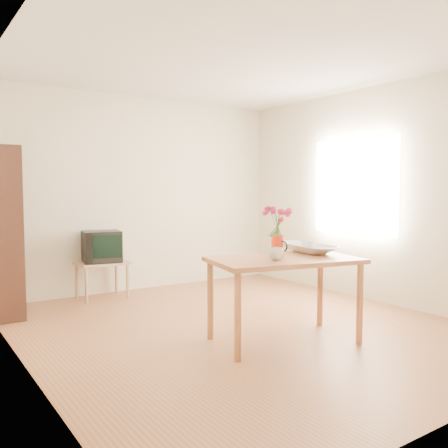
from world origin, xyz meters
TOP-DOWN VIEW (x-y plane):
  - room at (0.03, 0.00)m, footprint 4.50×4.50m
  - table at (0.04, -0.58)m, footprint 1.41×0.99m
  - tv_stand at (-0.70, 1.97)m, footprint 0.60×0.45m
  - bookshelf at (-1.85, 1.75)m, footprint 0.28×0.70m
  - pitcher at (0.04, -0.49)m, footprint 0.13×0.21m
  - flowers at (0.04, -0.49)m, footprint 0.22×0.22m
  - mug at (-0.11, -0.64)m, footprint 0.17×0.17m
  - bowl at (0.49, -0.42)m, footprint 0.56×0.56m
  - teacup_a at (0.45, -0.42)m, footprint 0.09×0.09m
  - teacup_b at (0.53, -0.40)m, footprint 0.08×0.08m
  - television at (-0.70, 1.98)m, footprint 0.51×0.48m

SIDE VIEW (x-z plane):
  - tv_stand at x=-0.70m, z-range 0.16..0.62m
  - television at x=-0.70m, z-range 0.46..0.85m
  - table at x=0.04m, z-range 0.28..1.03m
  - mug at x=-0.11m, z-range 0.75..0.86m
  - pitcher at x=0.04m, z-range 0.74..0.93m
  - bookshelf at x=-1.85m, z-range -0.06..1.74m
  - teacup_b at x=0.53m, z-range 0.90..0.96m
  - teacup_a at x=0.45m, z-range 0.90..0.97m
  - bowl at x=0.49m, z-range 0.75..1.21m
  - flowers at x=0.04m, z-range 0.93..1.24m
  - room at x=0.03m, z-range -0.95..3.55m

